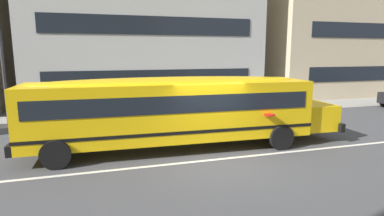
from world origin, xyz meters
The scene contains 7 objects.
ground_plane centered at (0.00, 0.00, 0.00)m, with size 400.00×400.00×0.00m, color #424244.
sidewalk_far centered at (0.00, 8.45, 0.01)m, with size 120.00×3.00×0.01m, color gray.
lane_centreline centered at (0.00, 0.00, 0.00)m, with size 110.00×0.16×0.01m, color silver.
school_bus centered at (-0.85, 1.63, 1.58)m, with size 11.94×3.06×2.65m.
street_lamp centered at (-7.91, 7.75, 4.31)m, with size 0.44×0.44×6.80m.
apartment_block_far_centre centered at (-0.25, 15.56, 6.65)m, with size 15.28×11.28×13.30m.
apartment_block_far_right centered at (19.51, 16.39, 8.25)m, with size 20.28×12.94×16.50m.
Camera 1 is at (-3.64, -9.45, 3.55)m, focal length 29.61 mm.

